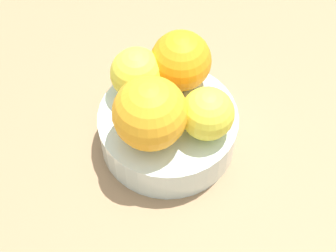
# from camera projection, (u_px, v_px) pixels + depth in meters

# --- Properties ---
(ground_plane) EXTENTS (1.10, 1.10, 0.02)m
(ground_plane) POSITION_uv_depth(u_px,v_px,m) (168.00, 144.00, 0.67)
(ground_plane) COLOR #997551
(fruit_bowl) EXTENTS (0.17, 0.17, 0.05)m
(fruit_bowl) POSITION_uv_depth(u_px,v_px,m) (168.00, 129.00, 0.64)
(fruit_bowl) COLOR silver
(fruit_bowl) RESTS_ON ground_plane
(orange_in_bowl_0) EXTENTS (0.07, 0.07, 0.07)m
(orange_in_bowl_0) POSITION_uv_depth(u_px,v_px,m) (135.00, 75.00, 0.61)
(orange_in_bowl_0) COLOR yellow
(orange_in_bowl_0) RESTS_ON fruit_bowl
(orange_in_bowl_1) EXTENTS (0.08, 0.08, 0.08)m
(orange_in_bowl_1) POSITION_uv_depth(u_px,v_px,m) (181.00, 61.00, 0.62)
(orange_in_bowl_1) COLOR orange
(orange_in_bowl_1) RESTS_ON fruit_bowl
(orange_in_bowl_2) EXTENTS (0.09, 0.09, 0.09)m
(orange_in_bowl_2) POSITION_uv_depth(u_px,v_px,m) (150.00, 113.00, 0.56)
(orange_in_bowl_2) COLOR #F9A823
(orange_in_bowl_2) RESTS_ON fruit_bowl
(orange_in_bowl_3) EXTENTS (0.06, 0.06, 0.06)m
(orange_in_bowl_3) POSITION_uv_depth(u_px,v_px,m) (207.00, 114.00, 0.58)
(orange_in_bowl_3) COLOR yellow
(orange_in_bowl_3) RESTS_ON fruit_bowl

